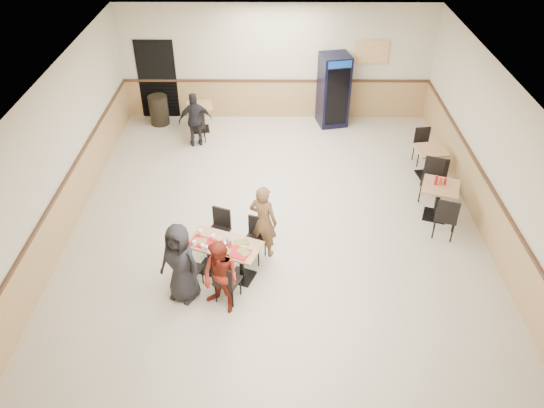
{
  "coord_description": "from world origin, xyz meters",
  "views": [
    {
      "loc": [
        -0.03,
        -8.1,
        6.49
      ],
      "look_at": [
        -0.08,
        -0.5,
        1.01
      ],
      "focal_mm": 35.0,
      "sensor_mm": 36.0,
      "label": 1
    }
  ],
  "objects_px": {
    "diner_woman_right": "(221,277)",
    "lone_diner": "(195,120)",
    "main_table": "(225,254)",
    "back_table": "(200,114)",
    "side_table_near": "(439,196)",
    "side_table_far": "(429,158)",
    "trash_bin": "(159,110)",
    "diner_man_opposite": "(263,221)",
    "pepsi_cooler": "(334,90)",
    "diner_woman_left": "(180,263)"
  },
  "relations": [
    {
      "from": "diner_woman_right",
      "to": "lone_diner",
      "type": "relative_size",
      "value": 0.99
    },
    {
      "from": "main_table",
      "to": "back_table",
      "type": "height_order",
      "value": "back_table"
    },
    {
      "from": "side_table_near",
      "to": "side_table_far",
      "type": "relative_size",
      "value": 1.24
    },
    {
      "from": "side_table_near",
      "to": "side_table_far",
      "type": "height_order",
      "value": "side_table_near"
    },
    {
      "from": "lone_diner",
      "to": "trash_bin",
      "type": "height_order",
      "value": "lone_diner"
    },
    {
      "from": "diner_man_opposite",
      "to": "side_table_far",
      "type": "height_order",
      "value": "diner_man_opposite"
    },
    {
      "from": "main_table",
      "to": "diner_woman_right",
      "type": "xyz_separation_m",
      "value": [
        0.01,
        -0.82,
        0.23
      ]
    },
    {
      "from": "back_table",
      "to": "trash_bin",
      "type": "bearing_deg",
      "value": 162.64
    },
    {
      "from": "main_table",
      "to": "trash_bin",
      "type": "xyz_separation_m",
      "value": [
        -2.18,
        5.74,
        -0.06
      ]
    },
    {
      "from": "main_table",
      "to": "pepsi_cooler",
      "type": "distance_m",
      "value": 6.26
    },
    {
      "from": "lone_diner",
      "to": "side_table_near",
      "type": "height_order",
      "value": "lone_diner"
    },
    {
      "from": "lone_diner",
      "to": "side_table_far",
      "type": "bearing_deg",
      "value": 151.86
    },
    {
      "from": "lone_diner",
      "to": "side_table_far",
      "type": "height_order",
      "value": "lone_diner"
    },
    {
      "from": "main_table",
      "to": "diner_woman_left",
      "type": "relative_size",
      "value": 0.95
    },
    {
      "from": "main_table",
      "to": "back_table",
      "type": "xyz_separation_m",
      "value": [
        -1.06,
        5.39,
        0.01
      ]
    },
    {
      "from": "diner_woman_left",
      "to": "diner_woman_right",
      "type": "xyz_separation_m",
      "value": [
        0.67,
        -0.26,
        -0.06
      ]
    },
    {
      "from": "diner_woman_left",
      "to": "pepsi_cooler",
      "type": "relative_size",
      "value": 0.79
    },
    {
      "from": "diner_woman_right",
      "to": "trash_bin",
      "type": "height_order",
      "value": "diner_woman_right"
    },
    {
      "from": "diner_man_opposite",
      "to": "lone_diner",
      "type": "height_order",
      "value": "diner_man_opposite"
    },
    {
      "from": "lone_diner",
      "to": "trash_bin",
      "type": "bearing_deg",
      "value": -59.12
    },
    {
      "from": "side_table_far",
      "to": "pepsi_cooler",
      "type": "height_order",
      "value": "pepsi_cooler"
    },
    {
      "from": "main_table",
      "to": "diner_woman_right",
      "type": "relative_size",
      "value": 1.04
    },
    {
      "from": "diner_woman_left",
      "to": "side_table_far",
      "type": "bearing_deg",
      "value": 61.4
    },
    {
      "from": "diner_woman_right",
      "to": "back_table",
      "type": "bearing_deg",
      "value": 136.09
    },
    {
      "from": "back_table",
      "to": "trash_bin",
      "type": "height_order",
      "value": "trash_bin"
    },
    {
      "from": "back_table",
      "to": "side_table_far",
      "type": "bearing_deg",
      "value": -22.05
    },
    {
      "from": "diner_woman_left",
      "to": "trash_bin",
      "type": "height_order",
      "value": "diner_woman_left"
    },
    {
      "from": "main_table",
      "to": "pepsi_cooler",
      "type": "xyz_separation_m",
      "value": [
        2.36,
        5.78,
        0.49
      ]
    },
    {
      "from": "diner_woman_right",
      "to": "lone_diner",
      "type": "xyz_separation_m",
      "value": [
        -1.07,
        5.43,
        0.01
      ]
    },
    {
      "from": "lone_diner",
      "to": "pepsi_cooler",
      "type": "bearing_deg",
      "value": -174.63
    },
    {
      "from": "diner_woman_right",
      "to": "back_table",
      "type": "xyz_separation_m",
      "value": [
        -1.07,
        6.22,
        -0.21
      ]
    },
    {
      "from": "diner_woman_left",
      "to": "side_table_near",
      "type": "bearing_deg",
      "value": 49.22
    },
    {
      "from": "side_table_far",
      "to": "lone_diner",
      "type": "bearing_deg",
      "value": 165.55
    },
    {
      "from": "side_table_far",
      "to": "back_table",
      "type": "xyz_separation_m",
      "value": [
        -5.34,
        2.16,
        0.01
      ]
    },
    {
      "from": "main_table",
      "to": "trash_bin",
      "type": "relative_size",
      "value": 1.81
    },
    {
      "from": "pepsi_cooler",
      "to": "trash_bin",
      "type": "relative_size",
      "value": 2.41
    },
    {
      "from": "diner_man_opposite",
      "to": "side_table_near",
      "type": "distance_m",
      "value": 3.63
    },
    {
      "from": "back_table",
      "to": "diner_woman_right",
      "type": "bearing_deg",
      "value": -80.23
    },
    {
      "from": "side_table_far",
      "to": "pepsi_cooler",
      "type": "distance_m",
      "value": 3.24
    },
    {
      "from": "main_table",
      "to": "pepsi_cooler",
      "type": "bearing_deg",
      "value": 89.47
    },
    {
      "from": "side_table_far",
      "to": "trash_bin",
      "type": "xyz_separation_m",
      "value": [
        -6.46,
        2.51,
        -0.07
      ]
    },
    {
      "from": "diner_woman_right",
      "to": "side_table_near",
      "type": "distance_m",
      "value": 4.8
    },
    {
      "from": "main_table",
      "to": "lone_diner",
      "type": "relative_size",
      "value": 1.03
    },
    {
      "from": "main_table",
      "to": "diner_man_opposite",
      "type": "distance_m",
      "value": 0.91
    },
    {
      "from": "pepsi_cooler",
      "to": "lone_diner",
      "type": "bearing_deg",
      "value": -172.91
    },
    {
      "from": "diner_man_opposite",
      "to": "lone_diner",
      "type": "bearing_deg",
      "value": -43.04
    },
    {
      "from": "diner_woman_left",
      "to": "diner_woman_right",
      "type": "bearing_deg",
      "value": 2.3
    },
    {
      "from": "lone_diner",
      "to": "side_table_near",
      "type": "relative_size",
      "value": 1.53
    },
    {
      "from": "side_table_near",
      "to": "back_table",
      "type": "height_order",
      "value": "side_table_near"
    },
    {
      "from": "diner_man_opposite",
      "to": "trash_bin",
      "type": "xyz_separation_m",
      "value": [
        -2.83,
        5.18,
        -0.34
      ]
    }
  ]
}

